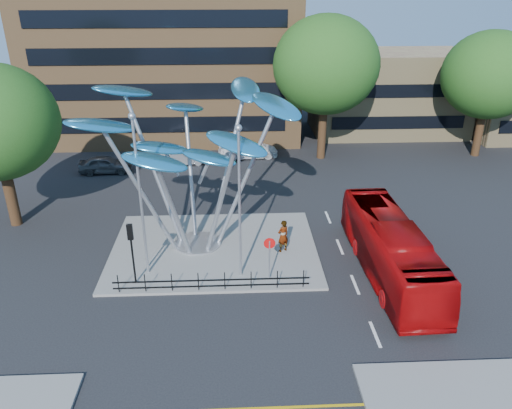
{
  "coord_description": "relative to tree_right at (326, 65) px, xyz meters",
  "views": [
    {
      "loc": [
        0.25,
        -19.76,
        14.81
      ],
      "look_at": [
        1.37,
        4.0,
        3.83
      ],
      "focal_mm": 35.0,
      "sensor_mm": 36.0,
      "label": 1
    }
  ],
  "objects": [
    {
      "name": "pedestrian",
      "position": [
        -5.0,
        -16.56,
        -6.9
      ],
      "size": [
        0.86,
        0.77,
        1.98
      ],
      "primitive_type": "imported",
      "rotation": [
        0.0,
        0.0,
        3.68
      ],
      "color": "gray",
      "rests_on": "traffic_island"
    },
    {
      "name": "parked_car_right",
      "position": [
        -6.47,
        0.42,
        -7.27
      ],
      "size": [
        5.52,
        2.78,
        1.54
      ],
      "primitive_type": "imported",
      "rotation": [
        0.0,
        0.0,
        1.69
      ],
      "color": "white",
      "rests_on": "ground"
    },
    {
      "name": "tree_right",
      "position": [
        0.0,
        0.0,
        0.0
      ],
      "size": [
        8.8,
        8.8,
        12.11
      ],
      "color": "black",
      "rests_on": "ground"
    },
    {
      "name": "tree_far",
      "position": [
        14.0,
        0.0,
        -0.93
      ],
      "size": [
        8.0,
        8.0,
        10.81
      ],
      "color": "black",
      "rests_on": "ground"
    },
    {
      "name": "traffic_light_island",
      "position": [
        -13.0,
        -19.5,
        -5.42
      ],
      "size": [
        0.28,
        0.18,
        3.42
      ],
      "color": "black",
      "rests_on": "traffic_island"
    },
    {
      "name": "parked_car_mid",
      "position": [
        -12.01,
        -1.18,
        -7.37
      ],
      "size": [
        4.21,
        2.05,
        1.33
      ],
      "primitive_type": "imported",
      "rotation": [
        0.0,
        0.0,
        1.74
      ],
      "color": "#B6BABF",
      "rests_on": "ground"
    },
    {
      "name": "ground",
      "position": [
        -8.0,
        -22.0,
        -8.04
      ],
      "size": [
        120.0,
        120.0,
        0.0
      ],
      "primitive_type": "plane",
      "color": "black",
      "rests_on": "ground"
    },
    {
      "name": "street_lamp_left",
      "position": [
        -12.5,
        -18.5,
        -2.68
      ],
      "size": [
        0.36,
        0.36,
        8.8
      ],
      "color": "#9EA0A5",
      "rests_on": "traffic_island"
    },
    {
      "name": "double_yellow_near",
      "position": [
        -8.0,
        -28.0,
        -8.03
      ],
      "size": [
        40.0,
        0.12,
        0.01
      ],
      "primitive_type": "cube",
      "color": "gold",
      "rests_on": "ground"
    },
    {
      "name": "no_entry_sign_island",
      "position": [
        -6.0,
        -19.48,
        -6.22
      ],
      "size": [
        0.6,
        0.1,
        2.45
      ],
      "color": "#9EA0A5",
      "rests_on": "traffic_island"
    },
    {
      "name": "street_lamp_right",
      "position": [
        -7.5,
        -19.0,
        -2.94
      ],
      "size": [
        0.36,
        0.36,
        8.3
      ],
      "color": "#9EA0A5",
      "rests_on": "traffic_island"
    },
    {
      "name": "low_building_near",
      "position": [
        8.0,
        8.0,
        -4.04
      ],
      "size": [
        15.0,
        8.0,
        8.0
      ],
      "primitive_type": "cube",
      "color": "tan",
      "rests_on": "ground"
    },
    {
      "name": "leaf_sculpture",
      "position": [
        -10.07,
        -15.32,
        -1.16
      ],
      "size": [
        12.72,
        9.54,
        9.51
      ],
      "color": "#9EA0A5",
      "rests_on": "traffic_island"
    },
    {
      "name": "traffic_island",
      "position": [
        -9.0,
        -16.0,
        -7.96
      ],
      "size": [
        12.0,
        9.0,
        0.15
      ],
      "primitive_type": "cube",
      "color": "slate",
      "rests_on": "ground"
    },
    {
      "name": "parked_car_left",
      "position": [
        -18.27,
        -2.85,
        -7.32
      ],
      "size": [
        4.28,
        1.92,
        1.43
      ],
      "primitive_type": "imported",
      "rotation": [
        0.0,
        0.0,
        1.63
      ],
      "color": "#45484D",
      "rests_on": "ground"
    },
    {
      "name": "red_bus",
      "position": [
        0.5,
        -19.03,
        -6.49
      ],
      "size": [
        2.95,
        11.18,
        3.09
      ],
      "primitive_type": "imported",
      "rotation": [
        0.0,
        0.0,
        0.03
      ],
      "color": "#A50709",
      "rests_on": "ground"
    },
    {
      "name": "pedestrian_railing_front",
      "position": [
        -9.0,
        -20.3,
        -7.48
      ],
      "size": [
        10.0,
        0.06,
        1.0
      ],
      "color": "black",
      "rests_on": "traffic_island"
    }
  ]
}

